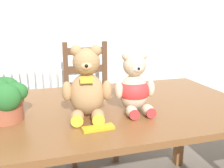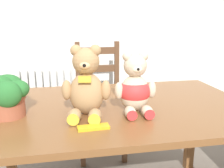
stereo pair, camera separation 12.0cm
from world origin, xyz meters
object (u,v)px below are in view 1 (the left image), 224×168
(teddy_bear_right, at_px, (134,87))
(chocolate_bar, at_px, (98,128))
(wooden_chair_behind, at_px, (89,103))
(potted_plant, at_px, (4,98))
(teddy_bear_left, at_px, (87,86))

(teddy_bear_right, relative_size, chocolate_bar, 2.23)
(wooden_chair_behind, bearing_deg, potted_plant, 57.72)
(teddy_bear_left, xyz_separation_m, chocolate_bar, (0.01, -0.17, -0.14))
(teddy_bear_right, distance_m, potted_plant, 0.61)
(teddy_bear_left, bearing_deg, wooden_chair_behind, -90.89)
(teddy_bear_left, distance_m, potted_plant, 0.37)
(wooden_chair_behind, distance_m, teddy_bear_left, 1.01)
(wooden_chair_behind, relative_size, potted_plant, 4.75)
(potted_plant, relative_size, chocolate_bar, 1.54)
(potted_plant, distance_m, chocolate_bar, 0.44)
(wooden_chair_behind, relative_size, teddy_bear_left, 2.93)
(teddy_bear_left, height_order, teddy_bear_right, teddy_bear_left)
(wooden_chair_behind, bearing_deg, teddy_bear_right, 93.34)
(teddy_bear_left, height_order, chocolate_bar, teddy_bear_left)
(teddy_bear_right, distance_m, chocolate_bar, 0.31)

